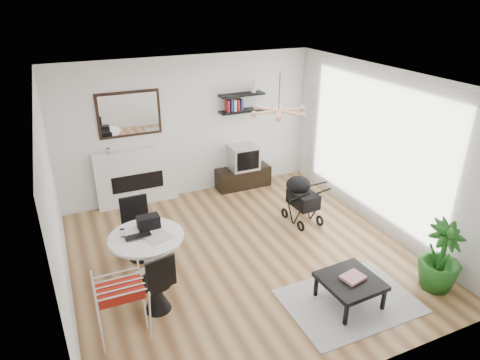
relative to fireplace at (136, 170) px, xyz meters
name	(u,v)px	position (x,y,z in m)	size (l,w,h in m)	color
floor	(243,256)	(1.10, -2.42, -0.69)	(5.00, 5.00, 0.00)	brown
ceiling	(244,81)	(1.10, -2.42, 2.01)	(5.00, 5.00, 0.00)	white
wall_back	(189,128)	(1.10, 0.08, 0.66)	(5.00, 5.00, 0.00)	white
wall_left	(55,211)	(-1.40, -2.42, 0.66)	(5.00, 5.00, 0.00)	white
wall_right	(382,151)	(3.60, -2.42, 0.66)	(5.00, 5.00, 0.00)	white
sheer_curtain	(369,148)	(3.50, -2.22, 0.66)	(0.04, 3.60, 2.60)	white
fireplace	(136,170)	(0.00, 0.00, 0.00)	(1.50, 0.17, 2.16)	white
shelf_lower	(242,111)	(2.14, -0.05, 0.91)	(0.90, 0.25, 0.04)	black
shelf_upper	(242,95)	(2.14, -0.05, 1.23)	(0.90, 0.25, 0.04)	black
pendant_lamp	(279,111)	(1.80, -2.12, 1.46)	(0.90, 0.90, 0.10)	tan
tv_console	(243,177)	(2.14, -0.13, -0.47)	(1.12, 0.39, 0.42)	black
crt_tv	(243,157)	(2.14, -0.13, -0.02)	(0.56, 0.49, 0.49)	silver
dining_table	(148,252)	(-0.36, -2.45, -0.20)	(1.02, 1.02, 0.74)	white
laptop	(139,238)	(-0.46, -2.49, 0.07)	(0.35, 0.23, 0.03)	black
black_bag	(148,222)	(-0.27, -2.25, 0.15)	(0.30, 0.18, 0.18)	black
newspaper	(159,238)	(-0.21, -2.57, 0.06)	(0.33, 0.27, 0.01)	silver
drinking_glass	(123,233)	(-0.64, -2.33, 0.11)	(0.07, 0.07, 0.11)	white
chair_far	(139,240)	(-0.35, -1.80, -0.38)	(0.46, 0.46, 0.96)	black
chair_near	(157,292)	(-0.40, -3.08, -0.41)	(0.44, 0.45, 0.88)	black
drying_rack	(123,311)	(-0.87, -3.45, -0.24)	(0.58, 0.54, 0.85)	white
stroller	(301,201)	(2.50, -1.82, -0.30)	(0.48, 0.75, 0.89)	black
rug	(349,301)	(1.95, -3.96, -0.68)	(1.70, 1.23, 0.01)	#ACACAC
coffee_table	(350,282)	(1.92, -3.97, -0.35)	(0.75, 0.75, 0.37)	black
magazines	(353,277)	(1.95, -3.97, -0.29)	(0.29, 0.23, 0.04)	#C63148
potted_plant	(441,257)	(3.22, -4.19, -0.18)	(0.56, 0.56, 1.00)	#1E5919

